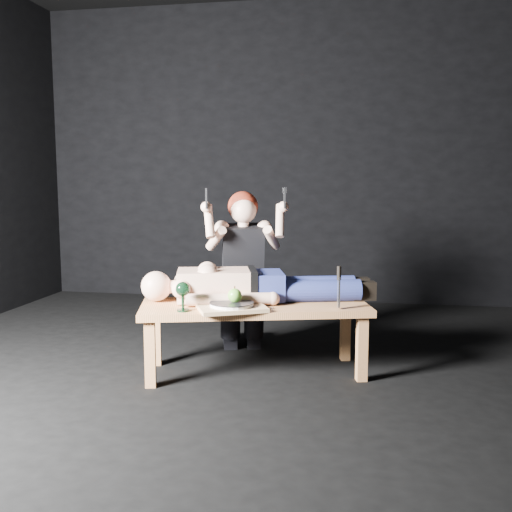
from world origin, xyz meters
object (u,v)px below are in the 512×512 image
Objects in this scene: serving_tray at (232,308)px; goblet at (183,297)px; table at (255,338)px; lying_man at (259,281)px; kneeling_woman at (242,269)px; carving_knife at (339,288)px.

goblet reaches higher than serving_tray.
lying_man reaches higher than table.
kneeling_woman is 0.91m from carving_knife.
lying_man is 0.36m from serving_tray.
serving_tray is 1.50× the size of carving_knife.
kneeling_woman is 2.99× the size of serving_tray.
serving_tray is at bearing -133.43° from table.
lying_man is at bearing 46.42° from goblet.
lying_man is 5.10× the size of carving_knife.
kneeling_woman reaches higher than serving_tray.
carving_knife is at bearing -35.28° from lying_man.
goblet is (-0.39, -0.41, -0.04)m from lying_man.
table is at bearing 157.99° from carving_knife.
kneeling_woman reaches higher than carving_knife.
lying_man reaches higher than serving_tray.
goblet is (-0.38, -0.28, 0.31)m from table.
kneeling_woman is at bearing 75.52° from goblet.
goblet is (-0.20, -0.78, -0.05)m from kneeling_woman.
lying_man is 0.42m from kneeling_woman.
lying_man is 7.59× the size of goblet.
serving_tray is 0.30m from goblet.
table is 8.04× the size of goblet.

